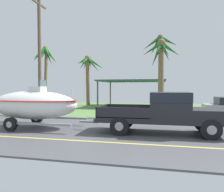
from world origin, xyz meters
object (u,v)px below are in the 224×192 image
at_px(palm_tree_mid, 45,59).
at_px(utility_pole, 40,54).
at_px(pickup_truck_towing, 169,110).
at_px(palm_tree_far_left, 88,68).
at_px(boat_on_trailer, 33,105).
at_px(palm_tree_near_left, 160,51).
at_px(carport_awning, 133,82).
at_px(palm_tree_near_right, 161,60).

bearing_deg(palm_tree_mid, utility_pole, -63.48).
bearing_deg(pickup_truck_towing, palm_tree_far_left, 121.97).
xyz_separation_m(boat_on_trailer, palm_tree_near_left, (6.27, 11.35, 4.31)).
relative_size(carport_awning, palm_tree_near_right, 1.12).
bearing_deg(utility_pole, pickup_truck_towing, -25.67).
bearing_deg(palm_tree_near_right, palm_tree_far_left, 145.46).
distance_m(pickup_truck_towing, palm_tree_far_left, 15.88).
xyz_separation_m(carport_awning, utility_pole, (-5.67, -8.41, 1.77)).
distance_m(palm_tree_near_right, palm_tree_mid, 11.70).
bearing_deg(palm_tree_near_left, palm_tree_mid, -173.78).
bearing_deg(palm_tree_near_left, boat_on_trailer, -118.91).
distance_m(carport_awning, palm_tree_mid, 9.25).
bearing_deg(carport_awning, pickup_truck_towing, -75.93).
height_order(carport_awning, palm_tree_near_right, palm_tree_near_right).
relative_size(boat_on_trailer, carport_awning, 0.92).
relative_size(palm_tree_far_left, utility_pole, 0.66).
distance_m(boat_on_trailer, palm_tree_mid, 11.94).
xyz_separation_m(pickup_truck_towing, palm_tree_far_left, (-8.24, 13.19, 3.21)).
distance_m(pickup_truck_towing, utility_pole, 10.39).
distance_m(boat_on_trailer, palm_tree_far_left, 13.63).
bearing_deg(boat_on_trailer, pickup_truck_towing, -0.00).
bearing_deg(carport_awning, palm_tree_near_right, -59.92).
relative_size(palm_tree_mid, utility_pole, 0.73).
distance_m(palm_tree_far_left, utility_pole, 8.97).
relative_size(boat_on_trailer, palm_tree_far_left, 1.07).
relative_size(palm_tree_near_left, palm_tree_far_left, 1.25).
height_order(pickup_truck_towing, palm_tree_near_left, palm_tree_near_left).
bearing_deg(boat_on_trailer, carport_awning, 74.51).
height_order(pickup_truck_towing, boat_on_trailer, boat_on_trailer).
bearing_deg(pickup_truck_towing, palm_tree_near_right, 92.46).
bearing_deg(palm_tree_mid, palm_tree_near_left, 6.22).
distance_m(pickup_truck_towing, palm_tree_mid, 16.00).
xyz_separation_m(palm_tree_near_left, palm_tree_near_right, (0.08, -3.59, -1.29)).
bearing_deg(palm_tree_near_right, pickup_truck_towing, -87.54).
bearing_deg(palm_tree_near_left, pickup_truck_towing, -87.93).
distance_m(boat_on_trailer, utility_pole, 5.79).
bearing_deg(pickup_truck_towing, boat_on_trailer, 180.00).
xyz_separation_m(palm_tree_near_left, utility_pole, (-8.43, -7.10, -1.03)).
bearing_deg(palm_tree_far_left, palm_tree_mid, -138.88).
height_order(pickup_truck_towing, palm_tree_near_right, palm_tree_near_right).
bearing_deg(boat_on_trailer, utility_pole, 116.97).
height_order(carport_awning, palm_tree_far_left, palm_tree_far_left).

